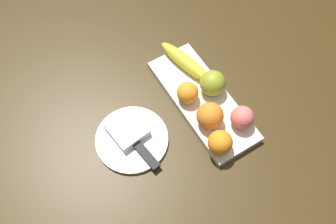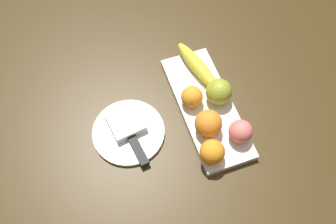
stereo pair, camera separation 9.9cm
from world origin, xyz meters
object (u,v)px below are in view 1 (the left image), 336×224
(orange_near_banana, at_px, (188,93))
(folded_napkin, at_px, (127,129))
(fruit_tray, at_px, (202,100))
(apple, at_px, (214,82))
(orange_near_apple, at_px, (220,142))
(knife, at_px, (143,152))
(banana, at_px, (186,62))
(orange_center, at_px, (210,116))
(peach, at_px, (242,117))
(dinner_plate, at_px, (132,139))

(orange_near_banana, xyz_separation_m, folded_napkin, (0.00, 0.20, -0.03))
(fruit_tray, bearing_deg, apple, -75.93)
(orange_near_apple, bearing_deg, knife, 61.48)
(fruit_tray, xyz_separation_m, orange_near_apple, (-0.15, 0.05, 0.04))
(banana, bearing_deg, folded_napkin, -82.77)
(banana, relative_size, folded_napkin, 2.05)
(orange_center, xyz_separation_m, peach, (-0.05, -0.07, -0.01))
(folded_napkin, bearing_deg, orange_near_banana, -90.49)
(knife, bearing_deg, orange_near_banana, -76.64)
(apple, height_order, folded_napkin, apple)
(dinner_plate, height_order, folded_napkin, folded_napkin)
(banana, height_order, folded_napkin, banana)
(apple, bearing_deg, fruit_tray, 104.07)
(orange_near_apple, bearing_deg, folded_napkin, 46.81)
(orange_near_banana, bearing_deg, orange_near_apple, 176.65)
(knife, bearing_deg, banana, -63.10)
(apple, distance_m, peach, 0.13)
(orange_center, distance_m, dinner_plate, 0.22)
(orange_center, bearing_deg, peach, -123.34)
(fruit_tray, distance_m, orange_near_apple, 0.16)
(orange_near_apple, height_order, orange_near_banana, orange_near_apple)
(orange_near_apple, height_order, knife, orange_near_apple)
(fruit_tray, distance_m, orange_center, 0.09)
(fruit_tray, bearing_deg, peach, -159.12)
(banana, relative_size, peach, 3.10)
(dinner_plate, height_order, knife, knife)
(fruit_tray, relative_size, orange_near_banana, 6.19)
(fruit_tray, distance_m, peach, 0.14)
(dinner_plate, bearing_deg, knife, -172.50)
(orange_near_apple, xyz_separation_m, dinner_plate, (0.15, 0.19, -0.05))
(banana, xyz_separation_m, knife, (-0.17, 0.24, -0.03))
(orange_center, height_order, folded_napkin, orange_center)
(orange_near_banana, relative_size, orange_center, 0.83)
(knife, bearing_deg, orange_center, -104.04)
(orange_near_apple, xyz_separation_m, peach, (0.03, -0.09, -0.00))
(folded_napkin, bearing_deg, fruit_tray, -96.17)
(orange_near_apple, height_order, folded_napkin, orange_near_apple)
(peach, distance_m, dinner_plate, 0.31)
(dinner_plate, bearing_deg, fruit_tray, -90.00)
(fruit_tray, bearing_deg, banana, -8.51)
(banana, distance_m, folded_napkin, 0.27)
(apple, relative_size, orange_near_banana, 1.20)
(dinner_plate, relative_size, knife, 1.11)
(apple, relative_size, orange_center, 1.00)
(banana, bearing_deg, orange_near_apple, -27.45)
(peach, relative_size, knife, 0.36)
(fruit_tray, relative_size, banana, 1.91)
(orange_center, bearing_deg, banana, -13.34)
(fruit_tray, height_order, dinner_plate, fruit_tray)
(apple, xyz_separation_m, orange_near_apple, (-0.16, 0.09, -0.00))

